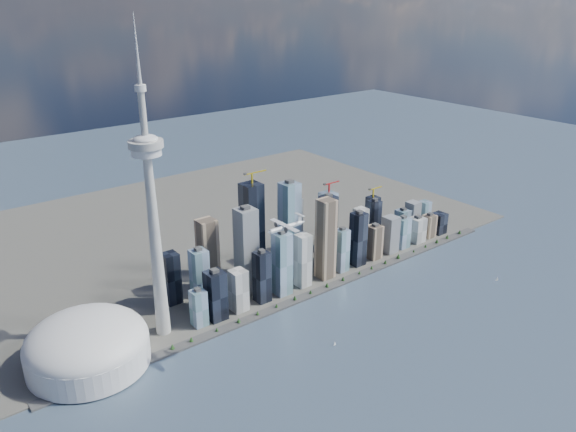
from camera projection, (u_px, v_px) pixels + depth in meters
ground at (403, 353)px, 970.27m from camera, size 4000.00×4000.00×0.00m
seawall at (311, 294)px, 1152.59m from camera, size 1100.00×22.00×4.00m
land at (201, 227)px, 1482.28m from camera, size 1400.00×900.00×3.00m
shoreline_trees at (311, 292)px, 1150.06m from camera, size 960.53×7.20×8.80m
skyscraper_cluster at (306, 242)px, 1223.86m from camera, size 736.00×142.00×235.57m
needle_tower at (152, 213)px, 938.38m from camera, size 56.00×56.00×550.50m
dome_stadium at (87, 345)px, 924.36m from camera, size 200.00×200.00×86.00m
airplane at (286, 226)px, 871.33m from camera, size 73.24×64.62×17.92m
sailboat_west at (335, 344)px, 989.98m from camera, size 6.26×2.13×8.65m
sailboat_east at (497, 279)px, 1211.60m from camera, size 7.22×4.14×10.20m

